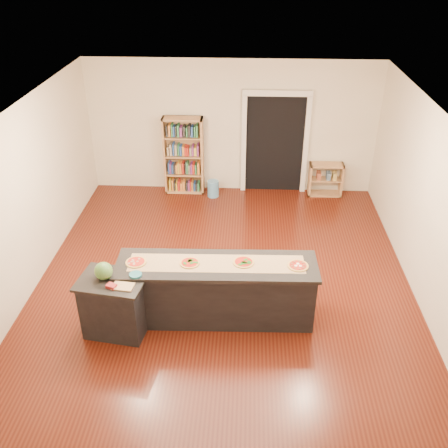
{
  "coord_description": "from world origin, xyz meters",
  "views": [
    {
      "loc": [
        0.34,
        -6.45,
        4.9
      ],
      "look_at": [
        0.0,
        0.2,
        1.0
      ],
      "focal_mm": 40.0,
      "sensor_mm": 36.0,
      "label": 1
    }
  ],
  "objects_px": {
    "low_shelf": "(325,179)",
    "waste_bin": "(213,189)",
    "side_counter": "(115,305)",
    "watermelon": "(104,271)",
    "bookshelf": "(184,156)",
    "kitchen_island": "(217,291)"
  },
  "relations": [
    {
      "from": "side_counter",
      "to": "bookshelf",
      "type": "xyz_separation_m",
      "value": [
        0.43,
        4.45,
        0.38
      ]
    },
    {
      "from": "waste_bin",
      "to": "bookshelf",
      "type": "bearing_deg",
      "value": 161.45
    },
    {
      "from": "watermelon",
      "to": "low_shelf",
      "type": "bearing_deg",
      "value": 51.3
    },
    {
      "from": "low_shelf",
      "to": "waste_bin",
      "type": "bearing_deg",
      "value": -175.04
    },
    {
      "from": "waste_bin",
      "to": "watermelon",
      "type": "height_order",
      "value": "watermelon"
    },
    {
      "from": "low_shelf",
      "to": "waste_bin",
      "type": "distance_m",
      "value": 2.41
    },
    {
      "from": "low_shelf",
      "to": "watermelon",
      "type": "xyz_separation_m",
      "value": [
        -3.55,
        -4.43,
        0.65
      ]
    },
    {
      "from": "kitchen_island",
      "to": "side_counter",
      "type": "bearing_deg",
      "value": -166.71
    },
    {
      "from": "low_shelf",
      "to": "bookshelf",
      "type": "bearing_deg",
      "value": 179.92
    },
    {
      "from": "kitchen_island",
      "to": "waste_bin",
      "type": "xyz_separation_m",
      "value": [
        -0.33,
        3.87,
        -0.29
      ]
    },
    {
      "from": "kitchen_island",
      "to": "waste_bin",
      "type": "distance_m",
      "value": 3.9
    },
    {
      "from": "side_counter",
      "to": "low_shelf",
      "type": "relative_size",
      "value": 1.27
    },
    {
      "from": "waste_bin",
      "to": "low_shelf",
      "type": "bearing_deg",
      "value": 4.96
    },
    {
      "from": "kitchen_island",
      "to": "bookshelf",
      "type": "relative_size",
      "value": 1.69
    },
    {
      "from": "low_shelf",
      "to": "waste_bin",
      "type": "relative_size",
      "value": 2.01
    },
    {
      "from": "side_counter",
      "to": "watermelon",
      "type": "bearing_deg",
      "value": 178.35
    },
    {
      "from": "side_counter",
      "to": "waste_bin",
      "type": "relative_size",
      "value": 2.54
    },
    {
      "from": "side_counter",
      "to": "bookshelf",
      "type": "height_order",
      "value": "bookshelf"
    },
    {
      "from": "waste_bin",
      "to": "kitchen_island",
      "type": "bearing_deg",
      "value": -85.18
    },
    {
      "from": "low_shelf",
      "to": "waste_bin",
      "type": "xyz_separation_m",
      "value": [
        -2.39,
        -0.21,
        -0.18
      ]
    },
    {
      "from": "side_counter",
      "to": "watermelon",
      "type": "relative_size",
      "value": 3.69
    },
    {
      "from": "side_counter",
      "to": "low_shelf",
      "type": "bearing_deg",
      "value": 60.78
    }
  ]
}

